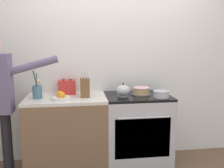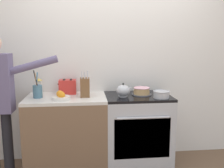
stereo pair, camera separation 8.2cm
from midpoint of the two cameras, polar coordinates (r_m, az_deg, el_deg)
The scene contains 11 objects.
wall_back at distance 3.26m, azimuth 1.56°, elevation 5.46°, with size 8.00×0.04×2.60m.
counter_cabinet at distance 3.12m, azimuth -9.48°, elevation -10.97°, with size 0.94×0.59×0.90m.
stove_range at distance 3.18m, azimuth 6.53°, elevation -10.47°, with size 0.79×0.62×0.90m.
layer_cake at distance 3.08m, azimuth 7.53°, elevation -1.69°, with size 0.24×0.24×0.09m.
tea_kettle at distance 2.97m, azimuth 3.38°, elevation -1.54°, with size 0.20×0.16×0.16m.
mixing_bowl at distance 2.96m, azimuth 12.00°, elevation -2.31°, with size 0.19×0.19×0.08m.
knife_block at distance 2.96m, azimuth -5.42°, elevation -0.70°, with size 0.11×0.15×0.31m.
utensil_crock at distance 3.00m, azimuth -15.90°, elevation -1.55°, with size 0.11×0.11×0.32m.
fruit_bowl at distance 2.86m, azimuth -10.75°, elevation -2.80°, with size 0.21×0.21×0.10m.
toaster at distance 3.14m, azimuth -9.36°, elevation -0.63°, with size 0.23×0.15×0.18m.
milk_carton at distance 3.20m, azimuth -15.64°, elevation -0.59°, with size 0.07×0.07×0.20m.
Camera 2 is at (-0.39, -2.62, 1.55)m, focal length 40.00 mm.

